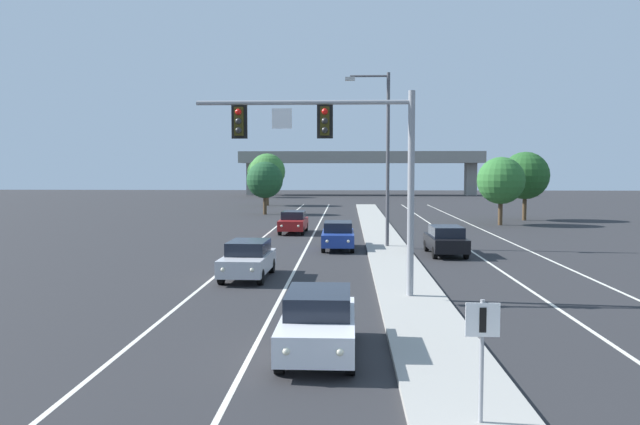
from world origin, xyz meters
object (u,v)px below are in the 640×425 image
(tree_far_right_b, at_px, (525,176))
(tree_far_left_b, at_px, (261,172))
(overhead_signal_mast, at_px, (341,148))
(tree_far_right_a, at_px, (501,181))
(median_sign_post, at_px, (482,343))
(car_oncoming_silver, at_px, (248,259))
(car_oncoming_red, at_px, (293,222))
(car_receding_black, at_px, (446,240))
(tree_far_left_c, at_px, (267,172))
(tree_far_left_a, at_px, (265,180))
(car_oncoming_blue, at_px, (338,235))
(street_lamp_median, at_px, (384,149))
(car_oncoming_white, at_px, (318,322))

(tree_far_right_b, bearing_deg, tree_far_left_b, 124.05)
(overhead_signal_mast, bearing_deg, tree_far_right_a, 67.02)
(median_sign_post, bearing_deg, overhead_signal_mast, 103.07)
(car_oncoming_silver, xyz_separation_m, car_oncoming_red, (0.32, 18.84, 0.00))
(median_sign_post, height_order, car_receding_black, median_sign_post)
(median_sign_post, distance_m, tree_far_right_b, 48.43)
(median_sign_post, bearing_deg, car_receding_black, 82.78)
(car_oncoming_silver, relative_size, tree_far_left_c, 0.69)
(car_oncoming_silver, height_order, tree_far_left_a, tree_far_left_a)
(car_oncoming_red, xyz_separation_m, car_receding_black, (9.18, -11.28, 0.00))
(car_oncoming_blue, bearing_deg, street_lamp_median, 11.54)
(car_oncoming_white, xyz_separation_m, tree_far_left_c, (-9.38, 63.61, 3.46))
(car_oncoming_blue, xyz_separation_m, tree_far_right_a, (13.13, 16.24, 2.84))
(car_oncoming_white, relative_size, car_receding_black, 1.00)
(car_receding_black, relative_size, tree_far_right_a, 0.80)
(car_oncoming_white, xyz_separation_m, car_oncoming_silver, (-3.50, 10.90, 0.00))
(car_oncoming_blue, relative_size, tree_far_right_a, 0.80)
(car_oncoming_blue, distance_m, car_receding_black, 6.24)
(overhead_signal_mast, height_order, tree_far_left_c, overhead_signal_mast)
(overhead_signal_mast, bearing_deg, median_sign_post, -76.93)
(car_oncoming_blue, distance_m, car_oncoming_red, 9.63)
(car_oncoming_blue, xyz_separation_m, car_oncoming_red, (-3.35, 9.03, 0.00))
(median_sign_post, bearing_deg, street_lamp_median, 90.60)
(overhead_signal_mast, xyz_separation_m, car_oncoming_white, (-0.48, -6.72, -4.53))
(street_lamp_median, bearing_deg, tree_far_left_c, 106.06)
(car_oncoming_blue, relative_size, tree_far_left_a, 0.83)
(car_oncoming_white, bearing_deg, median_sign_post, -55.61)
(street_lamp_median, relative_size, tree_far_left_c, 1.52)
(overhead_signal_mast, height_order, median_sign_post, overhead_signal_mast)
(overhead_signal_mast, xyz_separation_m, street_lamp_median, (2.34, 14.54, 0.45))
(tree_far_right_a, bearing_deg, car_receding_black, -111.56)
(car_oncoming_blue, distance_m, tree_far_right_b, 27.03)
(tree_far_left_b, bearing_deg, tree_far_left_a, -81.56)
(tree_far_right_b, bearing_deg, car_oncoming_silver, -122.99)
(car_oncoming_blue, bearing_deg, tree_far_left_a, 105.92)
(tree_far_left_c, distance_m, tree_far_left_b, 22.98)
(street_lamp_median, distance_m, tree_far_left_b, 66.98)
(car_oncoming_silver, relative_size, car_oncoming_red, 1.00)
(tree_far_left_a, height_order, tree_far_left_c, tree_far_left_c)
(overhead_signal_mast, distance_m, car_oncoming_silver, 7.34)
(car_oncoming_white, relative_size, tree_far_left_a, 0.83)
(street_lamp_median, distance_m, car_oncoming_silver, 13.11)
(street_lamp_median, bearing_deg, median_sign_post, -89.40)
(car_oncoming_silver, distance_m, tree_far_left_b, 76.05)
(street_lamp_median, distance_m, car_oncoming_blue, 5.66)
(car_oncoming_silver, xyz_separation_m, tree_far_left_b, (-9.82, 75.34, 3.30))
(tree_far_left_a, bearing_deg, car_receding_black, -65.33)
(car_oncoming_silver, relative_size, tree_far_right_a, 0.80)
(car_oncoming_silver, relative_size, tree_far_left_a, 0.84)
(overhead_signal_mast, xyz_separation_m, car_oncoming_red, (-3.66, 23.03, -4.53))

